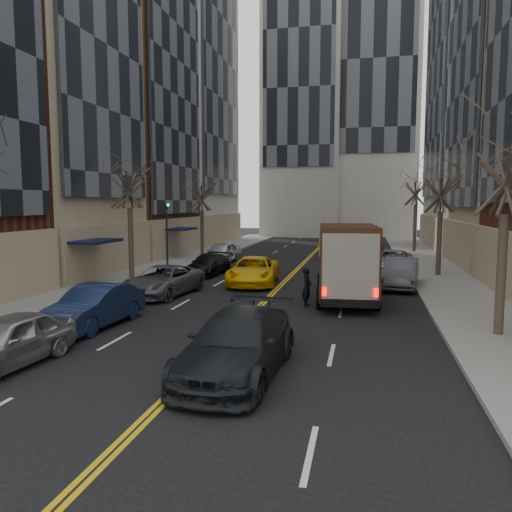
{
  "coord_description": "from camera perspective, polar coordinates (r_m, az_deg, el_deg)",
  "views": [
    {
      "loc": [
        4.36,
        -6.53,
        4.49
      ],
      "look_at": [
        -0.16,
        14.32,
        2.2
      ],
      "focal_mm": 35.0,
      "sensor_mm": 36.0,
      "label": 1
    }
  ],
  "objects": [
    {
      "name": "ground",
      "position": [
        9.05,
        -20.35,
        -24.04
      ],
      "size": [
        160.0,
        160.0,
        0.0
      ],
      "primitive_type": "plane",
      "color": "black",
      "rests_on": "ground"
    },
    {
      "name": "sidewalk_left",
      "position": [
        36.37,
        -9.42,
        -0.93
      ],
      "size": [
        4.0,
        66.0,
        0.15
      ],
      "primitive_type": "cube",
      "color": "slate",
      "rests_on": "ground"
    },
    {
      "name": "sidewalk_right",
      "position": [
        34.14,
        19.94,
        -1.67
      ],
      "size": [
        4.0,
        66.0,
        0.15
      ],
      "primitive_type": "cube",
      "color": "slate",
      "rests_on": "ground"
    },
    {
      "name": "streetwall_left",
      "position": [
        44.16,
        -17.23,
        20.38
      ],
      "size": [
        14.0,
        49.5,
        36.0
      ],
      "color": "#562319",
      "rests_on": "ground"
    },
    {
      "name": "tower_far_a",
      "position": [
        73.6,
        5.53,
        26.38
      ],
      "size": [
        10.0,
        10.0,
        60.0
      ],
      "primitive_type": "cube",
      "color": "#B7B2A8",
      "rests_on": "ground"
    },
    {
      "name": "tree_lf_mid",
      "position": [
        29.69,
        -14.33,
        10.01
      ],
      "size": [
        3.2,
        3.2,
        8.91
      ],
      "color": "#382D23",
      "rests_on": "sidewalk_left"
    },
    {
      "name": "tree_lf_far",
      "position": [
        41.69,
        -6.24,
        8.2
      ],
      "size": [
        3.2,
        3.2,
        8.12
      ],
      "color": "#382D23",
      "rests_on": "sidewalk_left"
    },
    {
      "name": "tree_rt_near",
      "position": [
        18.19,
        26.88,
        11.67
      ],
      "size": [
        3.2,
        3.2,
        8.71
      ],
      "color": "#382D23",
      "rests_on": "sidewalk_right"
    },
    {
      "name": "tree_rt_mid",
      "position": [
        31.89,
        20.47,
        8.76
      ],
      "size": [
        3.2,
        3.2,
        8.32
      ],
      "color": "#382D23",
      "rests_on": "sidewalk_right"
    },
    {
      "name": "tree_rt_far",
      "position": [
        46.8,
        17.87,
        8.59
      ],
      "size": [
        3.2,
        3.2,
        9.11
      ],
      "color": "#382D23",
      "rests_on": "sidewalk_right"
    },
    {
      "name": "traffic_signal",
      "position": [
        30.9,
        -10.16,
        2.93
      ],
      "size": [
        0.29,
        0.26,
        4.7
      ],
      "color": "black",
      "rests_on": "sidewalk_left"
    },
    {
      "name": "ups_truck",
      "position": [
        22.83,
        10.33,
        -0.84
      ],
      "size": [
        3.01,
        6.56,
        3.5
      ],
      "rotation": [
        0.0,
        0.0,
        0.08
      ],
      "color": "black",
      "rests_on": "ground"
    },
    {
      "name": "observer_sedan",
      "position": [
        13.21,
        -2.12,
        -10.03
      ],
      "size": [
        2.52,
        5.71,
        1.63
      ],
      "rotation": [
        0.0,
        0.0,
        -0.04
      ],
      "color": "black",
      "rests_on": "ground"
    },
    {
      "name": "taxi",
      "position": [
        27.41,
        -0.29,
        -1.71
      ],
      "size": [
        3.01,
        5.64,
        1.51
      ],
      "primitive_type": "imported",
      "rotation": [
        0.0,
        0.0,
        0.1
      ],
      "color": "#EEB60A",
      "rests_on": "ground"
    },
    {
      "name": "pedestrian",
      "position": [
        21.77,
        5.84,
        -3.56
      ],
      "size": [
        0.45,
        0.64,
        1.68
      ],
      "primitive_type": "imported",
      "rotation": [
        0.0,
        0.0,
        1.49
      ],
      "color": "black",
      "rests_on": "ground"
    },
    {
      "name": "parked_lf_a",
      "position": [
        15.37,
        -26.59,
        -8.69
      ],
      "size": [
        2.07,
        4.42,
        1.46
      ],
      "primitive_type": "imported",
      "rotation": [
        0.0,
        0.0,
        -0.08
      ],
      "color": "#97999E",
      "rests_on": "ground"
    },
    {
      "name": "parked_lf_b",
      "position": [
        19.02,
        -17.96,
        -5.49
      ],
      "size": [
        1.91,
        4.7,
        1.52
      ],
      "primitive_type": "imported",
      "rotation": [
        0.0,
        0.0,
        -0.07
      ],
      "color": "#101A35",
      "rests_on": "ground"
    },
    {
      "name": "parked_lf_c",
      "position": [
        24.58,
        -10.6,
        -2.8
      ],
      "size": [
        2.98,
        5.42,
        1.44
      ],
      "primitive_type": "imported",
      "rotation": [
        0.0,
        0.0,
        -0.12
      ],
      "color": "#505358",
      "rests_on": "ground"
    },
    {
      "name": "parked_lf_d",
      "position": [
        31.19,
        -5.52,
        -0.99
      ],
      "size": [
        2.18,
        4.57,
        1.29
      ],
      "primitive_type": "imported",
      "rotation": [
        0.0,
        0.0,
        -0.09
      ],
      "color": "black",
      "rests_on": "ground"
    },
    {
      "name": "parked_lf_e",
      "position": [
        37.11,
        -3.96,
        0.37
      ],
      "size": [
        2.27,
        4.73,
        1.56
      ],
      "primitive_type": "imported",
      "rotation": [
        0.0,
        0.0,
        -0.1
      ],
      "color": "#B8BBC1",
      "rests_on": "ground"
    },
    {
      "name": "parked_rt_a",
      "position": [
        27.42,
        16.18,
        -1.88
      ],
      "size": [
        2.28,
        4.94,
        1.57
      ],
      "primitive_type": "imported",
      "rotation": [
        0.0,
        0.0,
        -0.13
      ],
      "color": "#4E5056",
      "rests_on": "ground"
    },
    {
      "name": "parked_rt_b",
      "position": [
        33.9,
        15.44,
        -0.53
      ],
      "size": [
        2.89,
        5.22,
        1.38
      ],
      "primitive_type": "imported",
      "rotation": [
        0.0,
        0.0,
        -0.12
      ],
      "color": "#B9BCC2",
      "rests_on": "ground"
    },
    {
      "name": "parked_rt_c",
      "position": [
        45.92,
        13.12,
        1.19
      ],
      "size": [
        1.87,
        4.59,
        1.33
      ],
      "primitive_type": "imported",
      "rotation": [
        0.0,
        0.0,
        0.0
      ],
      "color": "black",
      "rests_on": "ground"
    }
  ]
}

